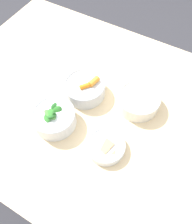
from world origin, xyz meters
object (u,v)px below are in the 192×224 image
(bowl_beans_hotdog, at_px, (138,101))
(ruler, at_px, (156,49))
(bowl_greens, at_px, (54,117))
(bowl_carrots, at_px, (85,88))
(bowl_cookies, at_px, (106,146))

(bowl_beans_hotdog, height_order, ruler, bowl_beans_hotdog)
(bowl_greens, height_order, bowl_beans_hotdog, bowl_greens)
(bowl_beans_hotdog, bearing_deg, bowl_carrots, -166.16)
(bowl_carrots, height_order, bowl_greens, bowl_greens)
(bowl_carrots, height_order, bowl_cookies, bowl_carrots)
(bowl_greens, height_order, ruler, bowl_greens)
(ruler, bearing_deg, bowl_beans_hotdog, -81.30)
(bowl_beans_hotdog, distance_m, bowl_cookies, 0.22)
(ruler, bearing_deg, bowl_cookies, -87.17)
(bowl_carrots, relative_size, bowl_beans_hotdog, 1.00)
(bowl_beans_hotdog, bearing_deg, bowl_greens, -136.83)
(ruler, bearing_deg, bowl_carrots, -112.45)
(bowl_carrots, relative_size, ruler, 0.48)
(bowl_carrots, bearing_deg, bowl_greens, -99.31)
(bowl_cookies, bearing_deg, ruler, 92.83)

